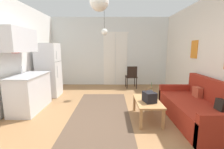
% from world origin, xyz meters
% --- Properties ---
extents(ground_plane, '(5.30, 7.40, 0.10)m').
position_xyz_m(ground_plane, '(0.00, 0.00, -0.05)').
color(ground_plane, '#996D44').
extents(wall_back, '(4.90, 0.13, 2.75)m').
position_xyz_m(wall_back, '(0.01, 3.45, 1.37)').
color(wall_back, silver).
rests_on(wall_back, ground_plane).
extents(area_rug, '(1.34, 3.34, 0.01)m').
position_xyz_m(area_rug, '(-0.18, 0.31, 0.01)').
color(area_rug, brown).
rests_on(area_rug, ground_plane).
extents(couch, '(0.94, 1.94, 0.89)m').
position_xyz_m(couch, '(1.93, 0.09, 0.27)').
color(couch, maroon).
rests_on(couch, ground_plane).
extents(coffee_table, '(0.51, 0.95, 0.43)m').
position_xyz_m(coffee_table, '(0.85, 0.20, 0.37)').
color(coffee_table, '#B27F4C').
rests_on(coffee_table, ground_plane).
extents(bamboo_vase, '(0.09, 0.09, 0.38)m').
position_xyz_m(bamboo_vase, '(0.95, 0.28, 0.51)').
color(bamboo_vase, '#47704C').
rests_on(bamboo_vase, coffee_table).
extents(handbag, '(0.28, 0.32, 0.32)m').
position_xyz_m(handbag, '(0.87, 0.10, 0.54)').
color(handbag, black).
rests_on(handbag, coffee_table).
extents(refrigerator, '(0.66, 0.62, 1.69)m').
position_xyz_m(refrigerator, '(-1.93, 1.88, 0.84)').
color(refrigerator, white).
rests_on(refrigerator, ground_plane).
extents(kitchen_counter, '(0.60, 1.20, 2.00)m').
position_xyz_m(kitchen_counter, '(-1.99, 0.73, 0.76)').
color(kitchen_counter, silver).
rests_on(kitchen_counter, ground_plane).
extents(accent_chair, '(0.45, 0.43, 0.86)m').
position_xyz_m(accent_chair, '(0.83, 2.82, 0.48)').
color(accent_chair, black).
rests_on(accent_chair, ground_plane).
extents(pendant_lamp_near, '(0.28, 0.28, 0.68)m').
position_xyz_m(pendant_lamp_near, '(-0.10, -0.61, 2.21)').
color(pendant_lamp_near, black).
extents(pendant_lamp_far, '(0.20, 0.20, 0.82)m').
position_xyz_m(pendant_lamp_far, '(-0.15, 1.94, 2.03)').
color(pendant_lamp_far, black).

